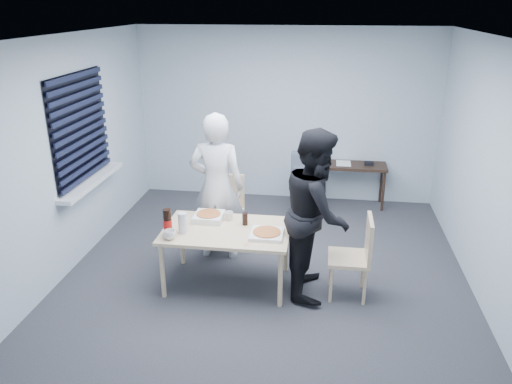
# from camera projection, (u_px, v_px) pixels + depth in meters

# --- Properties ---
(room) EXTENTS (5.00, 5.00, 5.00)m
(room) POSITION_uv_depth(u_px,v_px,m) (84.00, 137.00, 5.81)
(room) COLOR #2A2A2E
(room) RESTS_ON ground
(dining_table) EXTENTS (1.34, 0.85, 0.65)m
(dining_table) POSITION_uv_depth(u_px,v_px,m) (227.00, 234.00, 5.31)
(dining_table) COLOR beige
(dining_table) RESTS_ON ground
(chair_far) EXTENTS (0.42, 0.42, 0.89)m
(chair_far) POSITION_uv_depth(u_px,v_px,m) (227.00, 205.00, 6.29)
(chair_far) COLOR beige
(chair_far) RESTS_ON ground
(chair_right) EXTENTS (0.42, 0.42, 0.89)m
(chair_right) POSITION_uv_depth(u_px,v_px,m) (358.00, 252.00, 5.12)
(chair_right) COLOR beige
(chair_right) RESTS_ON ground
(person_white) EXTENTS (0.65, 0.42, 1.77)m
(person_white) POSITION_uv_depth(u_px,v_px,m) (217.00, 187.00, 5.83)
(person_white) COLOR silver
(person_white) RESTS_ON ground
(person_black) EXTENTS (0.47, 0.86, 1.77)m
(person_black) POSITION_uv_depth(u_px,v_px,m) (316.00, 213.00, 5.12)
(person_black) COLOR black
(person_black) RESTS_ON ground
(side_table) EXTENTS (0.97, 0.43, 0.65)m
(side_table) POSITION_uv_depth(u_px,v_px,m) (353.00, 169.00, 7.44)
(side_table) COLOR #301C17
(side_table) RESTS_ON ground
(stool) EXTENTS (0.35, 0.35, 0.48)m
(stool) POSITION_uv_depth(u_px,v_px,m) (302.00, 191.00, 7.16)
(stool) COLOR black
(stool) RESTS_ON ground
(backpack) EXTENTS (0.33, 0.24, 0.46)m
(backpack) POSITION_uv_depth(u_px,v_px,m) (303.00, 169.00, 7.03)
(backpack) COLOR #585D67
(backpack) RESTS_ON stool
(pizza_box_a) EXTENTS (0.31, 0.31, 0.08)m
(pizza_box_a) POSITION_uv_depth(u_px,v_px,m) (209.00, 216.00, 5.51)
(pizza_box_a) COLOR white
(pizza_box_a) RESTS_ON dining_table
(pizza_box_b) EXTENTS (0.34, 0.34, 0.05)m
(pizza_box_b) POSITION_uv_depth(u_px,v_px,m) (267.00, 234.00, 5.14)
(pizza_box_b) COLOR white
(pizza_box_b) RESTS_ON dining_table
(mug_a) EXTENTS (0.17, 0.17, 0.10)m
(mug_a) POSITION_uv_depth(u_px,v_px,m) (170.00, 235.00, 5.06)
(mug_a) COLOR white
(mug_a) RESTS_ON dining_table
(mug_b) EXTENTS (0.10, 0.10, 0.09)m
(mug_b) POSITION_uv_depth(u_px,v_px,m) (229.00, 216.00, 5.51)
(mug_b) COLOR white
(mug_b) RESTS_ON dining_table
(cola_glass) EXTENTS (0.07, 0.07, 0.13)m
(cola_glass) POSITION_uv_depth(u_px,v_px,m) (245.00, 219.00, 5.38)
(cola_glass) COLOR black
(cola_glass) RESTS_ON dining_table
(soda_bottle) EXTENTS (0.09, 0.09, 0.28)m
(soda_bottle) POSITION_uv_depth(u_px,v_px,m) (168.00, 223.00, 5.12)
(soda_bottle) COLOR black
(soda_bottle) RESTS_ON dining_table
(plastic_cups) EXTENTS (0.12, 0.12, 0.22)m
(plastic_cups) POSITION_uv_depth(u_px,v_px,m) (183.00, 223.00, 5.18)
(plastic_cups) COLOR silver
(plastic_cups) RESTS_ON dining_table
(rubber_band) EXTENTS (0.06, 0.06, 0.00)m
(rubber_band) POSITION_uv_depth(u_px,v_px,m) (246.00, 245.00, 4.96)
(rubber_band) COLOR red
(rubber_band) RESTS_ON dining_table
(papers) EXTENTS (0.28, 0.33, 0.00)m
(papers) POSITION_uv_depth(u_px,v_px,m) (343.00, 163.00, 7.46)
(papers) COLOR white
(papers) RESTS_ON side_table
(black_box) EXTENTS (0.13, 0.10, 0.05)m
(black_box) POSITION_uv_depth(u_px,v_px,m) (369.00, 163.00, 7.37)
(black_box) COLOR black
(black_box) RESTS_ON side_table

